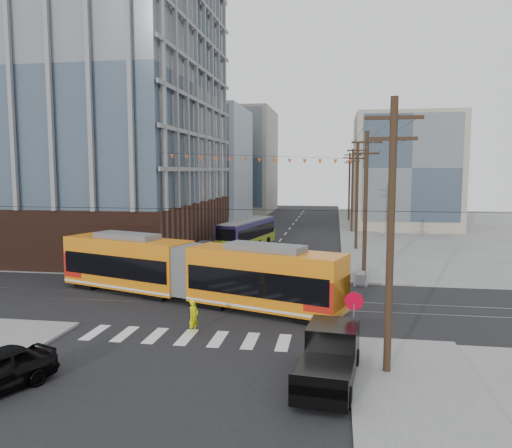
{
  "coord_description": "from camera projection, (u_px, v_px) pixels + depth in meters",
  "views": [
    {
      "loc": [
        6.34,
        -25.95,
        8.19
      ],
      "look_at": [
        0.33,
        11.68,
        4.08
      ],
      "focal_mm": 35.0,
      "sensor_mm": 36.0,
      "label": 1
    }
  ],
  "objects": [
    {
      "name": "parked_car_silver",
      "position": [
        195.0,
        261.0,
        40.81
      ],
      "size": [
        2.91,
        5.0,
        1.56
      ],
      "primitive_type": "imported",
      "rotation": [
        0.0,
        0.0,
        2.86
      ],
      "color": "silver",
      "rests_on": "ground"
    },
    {
      "name": "parked_car_white",
      "position": [
        208.0,
        247.0,
        48.53
      ],
      "size": [
        3.25,
        5.36,
        1.45
      ],
      "primitive_type": "imported",
      "rotation": [
        0.0,
        0.0,
        2.88
      ],
      "color": "#B3B1B1",
      "rests_on": "ground"
    },
    {
      "name": "office_building",
      "position": [
        61.0,
        111.0,
        51.85
      ],
      "size": [
        30.0,
        25.0,
        28.6
      ],
      "primitive_type": "cube",
      "color": "#381E16",
      "rests_on": "ground"
    },
    {
      "name": "streetcar",
      "position": [
        191.0,
        271.0,
        31.27
      ],
      "size": [
        19.62,
        9.32,
        3.82
      ],
      "primitive_type": null,
      "rotation": [
        0.0,
        0.0,
        -0.34
      ],
      "color": "orange",
      "rests_on": "ground"
    },
    {
      "name": "jersey_barrier",
      "position": [
        361.0,
        275.0,
        37.17
      ],
      "size": [
        1.2,
        4.38,
        0.87
      ],
      "primitive_type": "cube",
      "rotation": [
        0.0,
        0.0,
        -0.05
      ],
      "color": "slate",
      "rests_on": "ground"
    },
    {
      "name": "bg_bldg_nw_far",
      "position": [
        233.0,
        161.0,
        99.16
      ],
      "size": [
        16.0,
        18.0,
        20.0
      ],
      "primitive_type": "cube",
      "color": "gray",
      "rests_on": "ground"
    },
    {
      "name": "bg_bldg_nw_near",
      "position": [
        189.0,
        165.0,
        80.1
      ],
      "size": [
        18.0,
        16.0,
        18.0
      ],
      "primitive_type": "cube",
      "color": "#8C99A5",
      "rests_on": "ground"
    },
    {
      "name": "city_bus",
      "position": [
        247.0,
        234.0,
        52.15
      ],
      "size": [
        4.55,
        11.25,
        3.12
      ],
      "primitive_type": null,
      "rotation": [
        0.0,
        0.0,
        -0.2
      ],
      "color": "#271C4B",
      "rests_on": "ground"
    },
    {
      "name": "utility_pole_near",
      "position": [
        390.0,
        239.0,
        19.53
      ],
      "size": [
        0.3,
        0.3,
        11.0
      ],
      "primitive_type": "cylinder",
      "color": "black",
      "rests_on": "ground"
    },
    {
      "name": "bg_bldg_ne_near",
      "position": [
        404.0,
        172.0,
        71.11
      ],
      "size": [
        14.0,
        14.0,
        16.0
      ],
      "primitive_type": "cube",
      "color": "gray",
      "rests_on": "ground"
    },
    {
      "name": "utility_pole_far",
      "position": [
        349.0,
        187.0,
        80.41
      ],
      "size": [
        0.3,
        0.3,
        11.0
      ],
      "primitive_type": "cylinder",
      "color": "black",
      "rests_on": "ground"
    },
    {
      "name": "bg_bldg_ne_far",
      "position": [
        401.0,
        177.0,
        90.54
      ],
      "size": [
        16.0,
        16.0,
        14.0
      ],
      "primitive_type": "cube",
      "color": "#8C99A5",
      "rests_on": "ground"
    },
    {
      "name": "pedestrian",
      "position": [
        194.0,
        316.0,
        25.11
      ],
      "size": [
        0.61,
        0.74,
        1.73
      ],
      "primitive_type": "imported",
      "rotation": [
        0.0,
        0.0,
        1.21
      ],
      "color": "#D4DB05",
      "rests_on": "ground"
    },
    {
      "name": "pickup_truck",
      "position": [
        328.0,
        360.0,
        19.16
      ],
      "size": [
        2.58,
        5.76,
        1.89
      ],
      "primitive_type": null,
      "rotation": [
        0.0,
        0.0,
        -0.11
      ],
      "color": "black",
      "rests_on": "ground"
    },
    {
      "name": "stop_sign",
      "position": [
        353.0,
        327.0,
        21.71
      ],
      "size": [
        0.85,
        0.85,
        2.77
      ],
      "primitive_type": null,
      "rotation": [
        0.0,
        0.0,
        -0.01
      ],
      "color": "#BB001C",
      "rests_on": "ground"
    },
    {
      "name": "parked_car_grey",
      "position": [
        218.0,
        243.0,
        51.4
      ],
      "size": [
        2.66,
        5.27,
        1.43
      ],
      "primitive_type": "imported",
      "rotation": [
        0.0,
        0.0,
        3.2
      ],
      "color": "#56575C",
      "rests_on": "ground"
    },
    {
      "name": "ground",
      "position": [
        217.0,
        320.0,
        27.35
      ],
      "size": [
        160.0,
        160.0,
        0.0
      ],
      "primitive_type": "plane",
      "color": "slate"
    }
  ]
}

